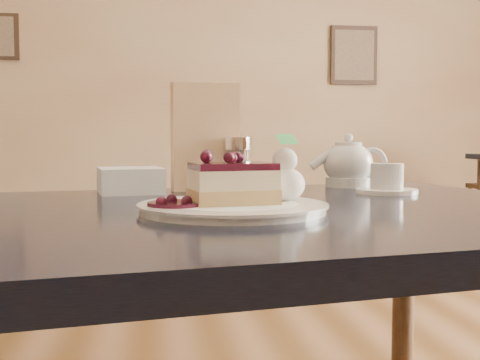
{
  "coord_description": "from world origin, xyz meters",
  "views": [
    {
      "loc": [
        -0.1,
        -0.58,
        0.82
      ],
      "look_at": [
        0.01,
        0.17,
        0.76
      ],
      "focal_mm": 45.0,
      "sensor_mm": 36.0,
      "label": 1
    }
  ],
  "objects": [
    {
      "name": "berry_sauce",
      "position": [
        -0.07,
        0.22,
        0.73
      ],
      "size": [
        0.08,
        0.08,
        0.01
      ],
      "primitive_type": "cylinder",
      "color": "#480D20",
      "rests_on": "dessert_plate"
    },
    {
      "name": "dessert_plate",
      "position": [
        0.01,
        0.24,
        0.72
      ],
      "size": [
        0.26,
        0.26,
        0.01
      ],
      "primitive_type": "cylinder",
      "color": "white",
      "rests_on": "main_table"
    },
    {
      "name": "sugar_shaker",
      "position": [
        0.06,
        0.57,
        0.77
      ],
      "size": [
        0.06,
        0.06,
        0.1
      ],
      "color": "white",
      "rests_on": "main_table"
    },
    {
      "name": "napkin_stack",
      "position": [
        -0.14,
        0.56,
        0.74
      ],
      "size": [
        0.13,
        0.13,
        0.05
      ],
      "primitive_type": "cube",
      "rotation": [
        0.0,
        0.0,
        0.16
      ],
      "color": "white",
      "rests_on": "main_table"
    },
    {
      "name": "cheesecake_slice",
      "position": [
        0.01,
        0.24,
        0.75
      ],
      "size": [
        0.13,
        0.1,
        0.06
      ],
      "rotation": [
        0.0,
        0.0,
        0.16
      ],
      "color": "tan",
      "rests_on": "dessert_plate"
    },
    {
      "name": "tea_set",
      "position": [
        0.31,
        0.61,
        0.75
      ],
      "size": [
        0.18,
        0.27,
        0.1
      ],
      "color": "white",
      "rests_on": "main_table"
    },
    {
      "name": "whipped_cream",
      "position": [
        0.08,
        0.26,
        0.75
      ],
      "size": [
        0.06,
        0.06,
        0.05
      ],
      "color": "white",
      "rests_on": "dessert_plate"
    },
    {
      "name": "menu_card",
      "position": [
        0.0,
        0.59,
        0.82
      ],
      "size": [
        0.14,
        0.05,
        0.21
      ],
      "primitive_type": "cube",
      "rotation": [
        0.0,
        0.0,
        0.16
      ],
      "color": "#FFEBB1",
      "rests_on": "main_table"
    },
    {
      "name": "main_table",
      "position": [
        -0.0,
        0.29,
        0.64
      ],
      "size": [
        1.25,
        0.93,
        0.71
      ],
      "rotation": [
        0.0,
        0.0,
        0.16
      ],
      "color": "black",
      "rests_on": "ground"
    }
  ]
}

